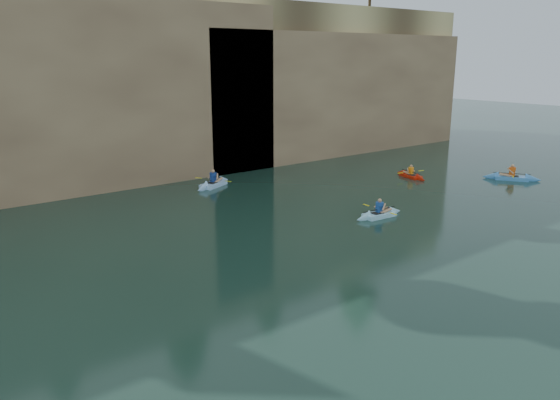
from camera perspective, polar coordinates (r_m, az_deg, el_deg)
ground at (r=15.18m, az=6.74°, el=-16.04°), size 160.00×160.00×0.00m
cliff at (r=40.26m, az=-25.13°, el=10.98°), size 70.00×16.00×12.00m
cliff_slab_center at (r=33.75m, az=-18.72°, el=10.59°), size 24.00×2.40×11.40m
cliff_slab_east at (r=44.67m, az=6.68°, el=11.11°), size 26.00×2.40×9.84m
sea_cave_east at (r=37.00m, az=-6.16°, el=6.20°), size 5.00×1.00×4.50m
kayaker_ltblue_near at (r=27.51m, az=10.32°, el=-1.47°), size 3.03×2.33×1.18m
kayaker_red_far at (r=36.92m, az=13.49°, el=2.51°), size 2.08×2.95×1.05m
kayaker_ltblue_mid at (r=33.65m, az=-6.98°, el=1.69°), size 3.44×2.34×1.32m
kayaker_blue_east at (r=38.22m, az=23.04°, el=2.18°), size 2.59×3.39×1.26m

